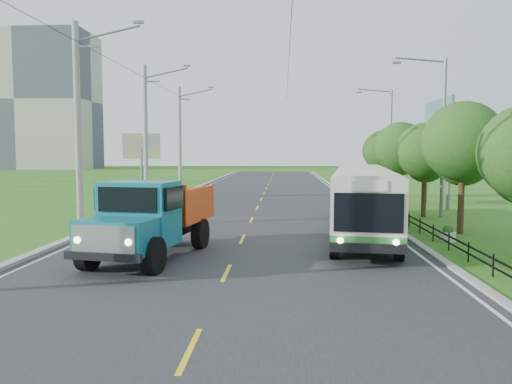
# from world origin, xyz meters

# --- Properties ---
(ground) EXTENTS (240.00, 240.00, 0.00)m
(ground) POSITION_xyz_m (0.00, 0.00, 0.00)
(ground) COLOR #295F16
(ground) RESTS_ON ground
(road) EXTENTS (14.00, 120.00, 0.02)m
(road) POSITION_xyz_m (0.00, 20.00, 0.01)
(road) COLOR #28282B
(road) RESTS_ON ground
(curb_left) EXTENTS (0.40, 120.00, 0.15)m
(curb_left) POSITION_xyz_m (-7.20, 20.00, 0.07)
(curb_left) COLOR #9E9E99
(curb_left) RESTS_ON ground
(curb_right) EXTENTS (0.30, 120.00, 0.10)m
(curb_right) POSITION_xyz_m (7.15, 20.00, 0.05)
(curb_right) COLOR #9E9E99
(curb_right) RESTS_ON ground
(edge_line_left) EXTENTS (0.12, 120.00, 0.00)m
(edge_line_left) POSITION_xyz_m (-6.65, 20.00, 0.02)
(edge_line_left) COLOR silver
(edge_line_left) RESTS_ON road
(edge_line_right) EXTENTS (0.12, 120.00, 0.00)m
(edge_line_right) POSITION_xyz_m (6.65, 20.00, 0.02)
(edge_line_right) COLOR silver
(edge_line_right) RESTS_ON road
(centre_dash) EXTENTS (0.12, 2.20, 0.00)m
(centre_dash) POSITION_xyz_m (0.00, 0.00, 0.02)
(centre_dash) COLOR yellow
(centre_dash) RESTS_ON road
(railing_right) EXTENTS (0.04, 40.00, 0.60)m
(railing_right) POSITION_xyz_m (8.00, 14.00, 0.30)
(railing_right) COLOR black
(railing_right) RESTS_ON ground
(pole_near) EXTENTS (3.51, 0.32, 10.00)m
(pole_near) POSITION_xyz_m (-8.26, 9.00, 5.09)
(pole_near) COLOR gray
(pole_near) RESTS_ON ground
(pole_mid) EXTENTS (3.51, 0.32, 10.00)m
(pole_mid) POSITION_xyz_m (-8.26, 21.00, 5.09)
(pole_mid) COLOR gray
(pole_mid) RESTS_ON ground
(pole_far) EXTENTS (3.51, 0.32, 10.00)m
(pole_far) POSITION_xyz_m (-8.26, 33.00, 5.09)
(pole_far) COLOR gray
(pole_far) RESTS_ON ground
(tree_third) EXTENTS (3.60, 3.62, 6.00)m
(tree_third) POSITION_xyz_m (9.86, 8.14, 3.99)
(tree_third) COLOR #382314
(tree_third) RESTS_ON ground
(tree_fourth) EXTENTS (3.24, 3.31, 5.40)m
(tree_fourth) POSITION_xyz_m (9.86, 14.14, 3.59)
(tree_fourth) COLOR #382314
(tree_fourth) RESTS_ON ground
(tree_fifth) EXTENTS (3.48, 3.52, 5.80)m
(tree_fifth) POSITION_xyz_m (9.86, 20.14, 3.85)
(tree_fifth) COLOR #382314
(tree_fifth) RESTS_ON ground
(tree_back) EXTENTS (3.30, 3.36, 5.50)m
(tree_back) POSITION_xyz_m (9.86, 26.14, 3.65)
(tree_back) COLOR #382314
(tree_back) RESTS_ON ground
(streetlight_mid) EXTENTS (3.02, 0.20, 9.07)m
(streetlight_mid) POSITION_xyz_m (10.64, 14.00, 4.90)
(streetlight_mid) COLOR slate
(streetlight_mid) RESTS_ON ground
(streetlight_far) EXTENTS (3.02, 0.20, 9.07)m
(streetlight_far) POSITION_xyz_m (10.64, 28.00, 4.90)
(streetlight_far) COLOR slate
(streetlight_far) RESTS_ON ground
(planter_near) EXTENTS (0.64, 0.64, 0.67)m
(planter_near) POSITION_xyz_m (8.60, 6.00, 0.29)
(planter_near) COLOR silver
(planter_near) RESTS_ON ground
(planter_mid) EXTENTS (0.64, 0.64, 0.67)m
(planter_mid) POSITION_xyz_m (8.60, 14.00, 0.29)
(planter_mid) COLOR silver
(planter_mid) RESTS_ON ground
(planter_far) EXTENTS (0.64, 0.64, 0.67)m
(planter_far) POSITION_xyz_m (8.60, 22.00, 0.29)
(planter_far) COLOR silver
(planter_far) RESTS_ON ground
(billboard_left) EXTENTS (3.00, 0.20, 5.20)m
(billboard_left) POSITION_xyz_m (-9.50, 24.00, 3.87)
(billboard_left) COLOR slate
(billboard_left) RESTS_ON ground
(billboard_right) EXTENTS (0.24, 6.00, 7.30)m
(billboard_right) POSITION_xyz_m (12.30, 20.00, 5.34)
(billboard_right) COLOR slate
(billboard_right) RESTS_ON ground
(apartment_near) EXTENTS (28.00, 14.00, 30.00)m
(apartment_near) POSITION_xyz_m (-55.00, 95.00, 15.00)
(apartment_near) COLOR #B7B2A3
(apartment_near) RESTS_ON ground
(bus) EXTENTS (4.36, 15.16, 2.89)m
(bus) POSITION_xyz_m (5.42, 8.25, 1.74)
(bus) COLOR #317C37
(bus) RESTS_ON ground
(dump_truck) EXTENTS (3.54, 6.86, 2.75)m
(dump_truck) POSITION_xyz_m (-2.89, 2.15, 1.56)
(dump_truck) COLOR #156F81
(dump_truck) RESTS_ON ground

